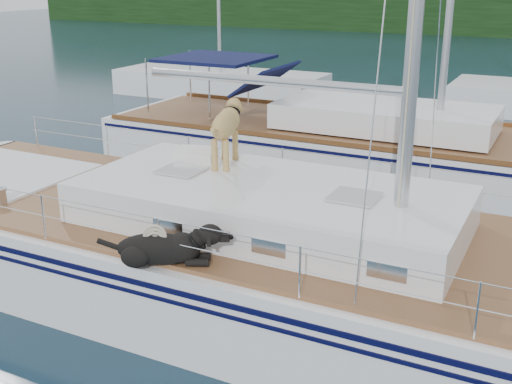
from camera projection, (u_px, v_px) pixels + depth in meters
The scene contains 4 objects.
ground at pixel (220, 292), 9.58m from camera, with size 120.00×120.00×0.00m, color black.
main_sailboat at pixel (225, 252), 9.32m from camera, with size 12.00×4.10×14.01m.
neighbor_sailboat at pixel (338, 146), 15.17m from camera, with size 11.00×3.50×13.30m.
bg_boat_west at pixel (220, 85), 24.66m from camera, with size 8.00×3.00×11.65m.
Camera 1 is at (4.34, -7.41, 4.52)m, focal length 45.00 mm.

